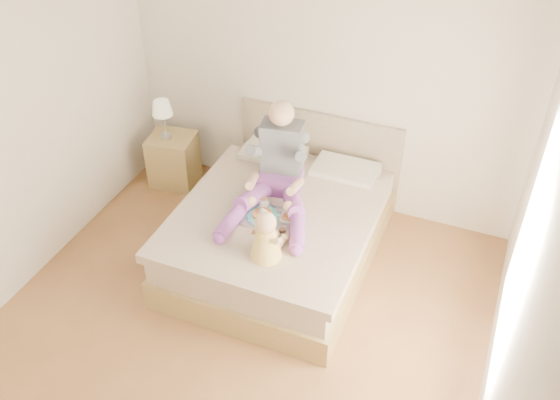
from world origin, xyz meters
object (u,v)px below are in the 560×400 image
at_px(nightstand, 174,160).
at_px(tray, 272,218).
at_px(bed, 283,226).
at_px(baby, 266,238).
at_px(adult, 277,172).

bearing_deg(nightstand, tray, -38.00).
relative_size(bed, nightstand, 3.79).
height_order(tray, baby, baby).
bearing_deg(bed, nightstand, 157.97).
height_order(bed, baby, baby).
bearing_deg(nightstand, bed, -29.88).
bearing_deg(baby, bed, 110.64).
relative_size(tray, baby, 1.07).
bearing_deg(tray, baby, -70.07).
relative_size(bed, tray, 4.65).
height_order(nightstand, adult, adult).
relative_size(bed, adult, 1.87).
distance_m(nightstand, baby, 2.20).
distance_m(bed, adult, 0.57).
xyz_separation_m(adult, baby, (0.22, -0.76, -0.09)).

